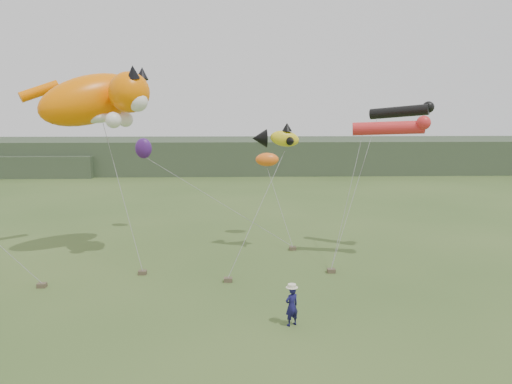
# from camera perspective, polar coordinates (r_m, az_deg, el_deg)

# --- Properties ---
(ground) EXTENTS (120.00, 120.00, 0.00)m
(ground) POSITION_cam_1_polar(r_m,az_deg,el_deg) (19.93, 0.37, -13.90)
(ground) COLOR #385123
(ground) RESTS_ON ground
(headland) EXTENTS (90.00, 13.00, 4.00)m
(headland) POSITION_cam_1_polar(r_m,az_deg,el_deg) (63.28, -4.04, 4.16)
(headland) COLOR #2D3D28
(headland) RESTS_ON ground
(festival_attendant) EXTENTS (0.66, 0.59, 1.50)m
(festival_attendant) POSITION_cam_1_polar(r_m,az_deg,el_deg) (18.85, 4.10, -12.87)
(festival_attendant) COLOR #141347
(festival_attendant) RESTS_ON ground
(sandbag_anchors) EXTENTS (13.72, 5.86, 0.20)m
(sandbag_anchors) POSITION_cam_1_polar(r_m,az_deg,el_deg) (24.77, -4.98, -8.89)
(sandbag_anchors) COLOR brown
(sandbag_anchors) RESTS_ON ground
(cat_kite) EXTENTS (7.28, 5.40, 3.74)m
(cat_kite) POSITION_cam_1_polar(r_m,az_deg,el_deg) (27.35, -17.54, 10.13)
(cat_kite) COLOR #FD7200
(cat_kite) RESTS_ON ground
(fish_kite) EXTENTS (2.62, 1.74, 1.37)m
(fish_kite) POSITION_cam_1_polar(r_m,az_deg,el_deg) (26.80, 2.24, 6.19)
(fish_kite) COLOR yellow
(fish_kite) RESTS_ON ground
(tube_kites) EXTENTS (4.49, 3.57, 1.73)m
(tube_kites) POSITION_cam_1_polar(r_m,az_deg,el_deg) (26.72, 15.99, 7.87)
(tube_kites) COLOR black
(tube_kites) RESTS_ON ground
(misc_kites) EXTENTS (9.00, 2.68, 1.60)m
(misc_kites) POSITION_cam_1_polar(r_m,az_deg,el_deg) (31.15, -6.16, 4.38)
(misc_kites) COLOR orange
(misc_kites) RESTS_ON ground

